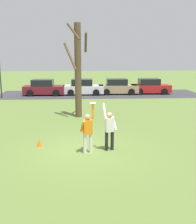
{
  "coord_description": "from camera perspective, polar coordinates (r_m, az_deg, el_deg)",
  "views": [
    {
      "loc": [
        -0.12,
        -10.92,
        3.98
      ],
      "look_at": [
        0.56,
        0.32,
        1.59
      ],
      "focal_mm": 43.04,
      "sensor_mm": 36.0,
      "label": 1
    }
  ],
  "objects": [
    {
      "name": "ground_plane",
      "position": [
        11.62,
        -2.67,
        -8.07
      ],
      "size": [
        120.0,
        120.0,
        0.0
      ],
      "primitive_type": "plane",
      "color": "olive"
    },
    {
      "name": "person_catcher",
      "position": [
        10.99,
        -2.21,
        -3.86
      ],
      "size": [
        0.58,
        0.48,
        2.08
      ],
      "rotation": [
        0.0,
        0.0,
        0.3
      ],
      "color": "silver",
      "rests_on": "ground_plane"
    },
    {
      "name": "person_defender",
      "position": [
        11.33,
        2.46,
        -3.4
      ],
      "size": [
        0.62,
        0.55,
        2.04
      ],
      "rotation": [
        0.0,
        0.0,
        3.44
      ],
      "color": "black",
      "rests_on": "ground_plane"
    },
    {
      "name": "frisbee_disc",
      "position": [
        10.82,
        -1.12,
        1.91
      ],
      "size": [
        0.26,
        0.26,
        0.02
      ],
      "primitive_type": "cylinder",
      "color": "white",
      "rests_on": "person_catcher"
    },
    {
      "name": "parked_car_maroon",
      "position": [
        27.94,
        -11.41,
        5.03
      ],
      "size": [
        4.13,
        2.1,
        1.59
      ],
      "rotation": [
        0.0,
        0.0,
        -0.02
      ],
      "color": "maroon",
      "rests_on": "ground_plane"
    },
    {
      "name": "parked_car_white",
      "position": [
        27.79,
        -3.18,
        5.21
      ],
      "size": [
        4.13,
        2.1,
        1.59
      ],
      "rotation": [
        0.0,
        0.0,
        -0.02
      ],
      "color": "white",
      "rests_on": "ground_plane"
    },
    {
      "name": "parked_car_tan",
      "position": [
        28.23,
        4.22,
        5.3
      ],
      "size": [
        4.13,
        2.1,
        1.59
      ],
      "rotation": [
        0.0,
        0.0,
        -0.02
      ],
      "color": "tan",
      "rests_on": "ground_plane"
    },
    {
      "name": "parked_car_red",
      "position": [
        28.97,
        10.97,
        5.29
      ],
      "size": [
        4.13,
        2.1,
        1.59
      ],
      "rotation": [
        0.0,
        0.0,
        -0.02
      ],
      "color": "red",
      "rests_on": "ground_plane"
    },
    {
      "name": "parking_strip",
      "position": [
        28.18,
        0.44,
        3.84
      ],
      "size": [
        20.93,
        6.4,
        0.01
      ],
      "primitive_type": "cube",
      "color": "#38383D",
      "rests_on": "ground_plane"
    },
    {
      "name": "bare_tree_tall",
      "position": [
        17.35,
        -4.31,
        9.09
      ],
      "size": [
        1.52,
        1.5,
        5.96
      ],
      "color": "brown",
      "rests_on": "ground_plane"
    },
    {
      "name": "lamppost_by_lot",
      "position": [
        26.98,
        -20.14,
        8.27
      ],
      "size": [
        0.28,
        0.28,
        4.26
      ],
      "color": "#2D2D33",
      "rests_on": "ground_plane"
    },
    {
      "name": "field_cone_orange",
      "position": [
        12.31,
        -12.35,
        -6.4
      ],
      "size": [
        0.26,
        0.26,
        0.32
      ],
      "primitive_type": "cone",
      "color": "orange",
      "rests_on": "ground_plane"
    }
  ]
}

